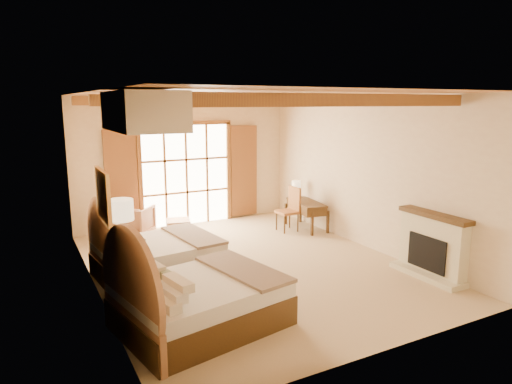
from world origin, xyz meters
TOP-DOWN VIEW (x-y plane):
  - floor at (0.00, 0.00)m, footprint 7.00×7.00m
  - wall_back at (0.00, 3.50)m, footprint 5.50×0.00m
  - wall_left at (-2.75, 0.00)m, footprint 0.00×7.00m
  - wall_right at (2.75, 0.00)m, footprint 0.00×7.00m
  - ceiling at (0.00, 0.00)m, footprint 7.00×7.00m
  - ceiling_beams at (0.00, 0.00)m, footprint 5.39×4.60m
  - french_doors at (0.00, 3.44)m, footprint 3.95×0.08m
  - fireplace at (2.60, -2.00)m, footprint 0.46×1.40m
  - painting at (-2.70, -0.75)m, footprint 0.06×0.95m
  - canopy_valance at (-2.40, -2.00)m, footprint 0.70×1.40m
  - bed_near at (-1.82, -1.80)m, footprint 2.41×1.98m
  - bed_far at (-1.80, 0.34)m, footprint 2.21×1.77m
  - nightstand at (-2.43, -0.57)m, footprint 0.68×0.68m
  - floor_lamp at (-2.50, -0.88)m, footprint 0.36×0.36m
  - armchair at (-1.47, 2.97)m, footprint 1.10×1.10m
  - ottoman at (-0.55, 2.53)m, footprint 0.64×0.64m
  - desk at (2.42, 1.66)m, footprint 0.73×1.32m
  - desk_chair at (1.92, 1.69)m, footprint 0.48×0.48m
  - desk_lamp at (2.44, 2.17)m, footprint 0.22×0.22m

SIDE VIEW (x-z plane):
  - floor at x=0.00m, z-range 0.00..0.00m
  - ottoman at x=-0.55m, z-range 0.00..0.38m
  - nightstand at x=-2.43m, z-range 0.00..0.64m
  - desk_chair at x=1.92m, z-range -0.20..0.86m
  - armchair at x=-1.47m, z-range 0.00..0.72m
  - desk at x=2.42m, z-range 0.02..0.70m
  - bed_far at x=-1.80m, z-range -0.27..1.08m
  - bed_near at x=-1.82m, z-range -0.28..1.13m
  - fireplace at x=2.60m, z-range -0.07..1.09m
  - desk_lamp at x=2.44m, z-range 0.79..1.22m
  - french_doors at x=0.00m, z-range -0.05..2.55m
  - floor_lamp at x=-2.50m, z-range 0.59..2.30m
  - wall_back at x=0.00m, z-range -1.15..4.35m
  - wall_left at x=-2.75m, z-range -1.90..5.10m
  - wall_right at x=2.75m, z-range -1.90..5.10m
  - painting at x=-2.70m, z-range 1.38..2.12m
  - canopy_valance at x=-2.40m, z-range 2.73..3.18m
  - ceiling_beams at x=0.00m, z-range 2.99..3.17m
  - ceiling at x=0.00m, z-range 3.20..3.20m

